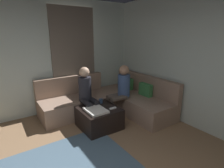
{
  "coord_description": "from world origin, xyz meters",
  "views": [
    {
      "loc": [
        1.38,
        -0.4,
        1.87
      ],
      "look_at": [
        -1.63,
        1.63,
        0.85
      ],
      "focal_mm": 28.56,
      "sensor_mm": 36.0,
      "label": 1
    }
  ],
  "objects_px": {
    "ottoman": "(99,118)",
    "game_remote": "(113,108)",
    "person_on_couch_back": "(120,89)",
    "person_on_couch_side": "(87,93)",
    "sectional_couch": "(110,100)",
    "coffee_mug": "(101,101)"
  },
  "relations": [
    {
      "from": "game_remote",
      "to": "person_on_couch_back",
      "type": "distance_m",
      "value": 0.64
    },
    {
      "from": "sectional_couch",
      "to": "coffee_mug",
      "type": "relative_size",
      "value": 26.84
    },
    {
      "from": "coffee_mug",
      "to": "game_remote",
      "type": "height_order",
      "value": "coffee_mug"
    },
    {
      "from": "sectional_couch",
      "to": "game_remote",
      "type": "height_order",
      "value": "sectional_couch"
    },
    {
      "from": "sectional_couch",
      "to": "ottoman",
      "type": "xyz_separation_m",
      "value": [
        0.54,
        -0.63,
        -0.07
      ]
    },
    {
      "from": "game_remote",
      "to": "sectional_couch",
      "type": "bearing_deg",
      "value": 150.26
    },
    {
      "from": "coffee_mug",
      "to": "game_remote",
      "type": "distance_m",
      "value": 0.4
    },
    {
      "from": "ottoman",
      "to": "game_remote",
      "type": "distance_m",
      "value": 0.36
    },
    {
      "from": "ottoman",
      "to": "person_on_couch_side",
      "type": "height_order",
      "value": "person_on_couch_side"
    },
    {
      "from": "ottoman",
      "to": "coffee_mug",
      "type": "xyz_separation_m",
      "value": [
        -0.22,
        0.18,
        0.26
      ]
    },
    {
      "from": "coffee_mug",
      "to": "sectional_couch",
      "type": "bearing_deg",
      "value": 125.39
    },
    {
      "from": "sectional_couch",
      "to": "ottoman",
      "type": "relative_size",
      "value": 3.36
    },
    {
      "from": "person_on_couch_back",
      "to": "person_on_couch_side",
      "type": "relative_size",
      "value": 1.0
    },
    {
      "from": "person_on_couch_back",
      "to": "game_remote",
      "type": "bearing_deg",
      "value": 128.7
    },
    {
      "from": "person_on_couch_back",
      "to": "ottoman",
      "type": "bearing_deg",
      "value": 105.78
    },
    {
      "from": "coffee_mug",
      "to": "person_on_couch_back",
      "type": "bearing_deg",
      "value": 87.08
    },
    {
      "from": "ottoman",
      "to": "coffee_mug",
      "type": "distance_m",
      "value": 0.38
    },
    {
      "from": "coffee_mug",
      "to": "game_remote",
      "type": "bearing_deg",
      "value": 5.71
    },
    {
      "from": "game_remote",
      "to": "person_on_couch_back",
      "type": "relative_size",
      "value": 0.12
    },
    {
      "from": "sectional_couch",
      "to": "ottoman",
      "type": "height_order",
      "value": "sectional_couch"
    },
    {
      "from": "sectional_couch",
      "to": "game_remote",
      "type": "relative_size",
      "value": 17.0
    },
    {
      "from": "ottoman",
      "to": "game_remote",
      "type": "xyz_separation_m",
      "value": [
        0.18,
        0.22,
        0.22
      ]
    }
  ]
}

